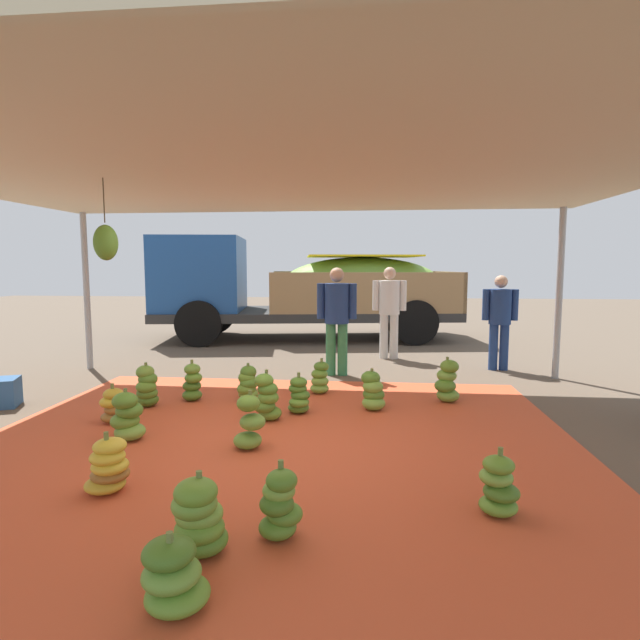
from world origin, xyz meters
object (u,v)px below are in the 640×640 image
at_px(crate_0, 0,393).
at_px(cargo_truck_main, 299,287).
at_px(banana_bunch_0, 447,382).
at_px(banana_bunch_5, 192,383).
at_px(banana_bunch_3, 113,407).
at_px(worker_2, 389,305).
at_px(banana_bunch_10, 108,467).
at_px(banana_bunch_13, 173,576).
at_px(banana_bunch_12, 280,505).
at_px(banana_bunch_6, 499,487).
at_px(banana_bunch_15, 127,418).
at_px(worker_0, 500,315).
at_px(banana_bunch_14, 373,392).
at_px(banana_bunch_8, 320,379).
at_px(banana_bunch_2, 248,384).
at_px(banana_bunch_11, 199,518).
at_px(banana_bunch_1, 147,387).
at_px(banana_bunch_4, 249,424).
at_px(banana_bunch_9, 267,399).
at_px(banana_bunch_7, 299,396).
at_px(worker_1, 337,313).

bearing_deg(crate_0, cargo_truck_main, 65.23).
bearing_deg(banana_bunch_0, banana_bunch_5, -175.45).
height_order(banana_bunch_3, worker_2, worker_2).
distance_m(banana_bunch_10, banana_bunch_13, 1.60).
xyz_separation_m(worker_2, crate_0, (-4.91, -3.78, -0.83)).
relative_size(banana_bunch_5, banana_bunch_12, 1.04).
relative_size(banana_bunch_6, banana_bunch_15, 0.91).
bearing_deg(worker_2, worker_0, -25.98).
xyz_separation_m(banana_bunch_5, banana_bunch_14, (2.31, -0.19, -0.00)).
height_order(banana_bunch_8, worker_0, worker_0).
xyz_separation_m(banana_bunch_0, banana_bunch_2, (-2.54, -0.20, -0.04)).
bearing_deg(banana_bunch_15, banana_bunch_0, 27.60).
bearing_deg(banana_bunch_2, crate_0, -169.65).
bearing_deg(banana_bunch_10, worker_2, 68.41).
bearing_deg(crate_0, banana_bunch_3, -16.07).
bearing_deg(banana_bunch_13, cargo_truck_main, 94.27).
distance_m(banana_bunch_15, worker_2, 5.58).
bearing_deg(banana_bunch_11, banana_bunch_15, 126.40).
bearing_deg(banana_bunch_1, banana_bunch_8, 23.37).
distance_m(banana_bunch_4, cargo_truck_main, 7.42).
height_order(banana_bunch_9, banana_bunch_15, banana_bunch_9).
distance_m(banana_bunch_1, banana_bunch_11, 3.48).
xyz_separation_m(banana_bunch_0, banana_bunch_11, (-2.00, -3.64, -0.02)).
distance_m(banana_bunch_7, banana_bunch_10, 2.48).
xyz_separation_m(banana_bunch_2, banana_bunch_4, (0.43, -1.67, 0.02)).
distance_m(worker_1, crate_0, 4.68).
relative_size(banana_bunch_7, banana_bunch_14, 0.97).
height_order(banana_bunch_4, banana_bunch_13, banana_bunch_4).
xyz_separation_m(banana_bunch_13, cargo_truck_main, (-0.72, 9.58, 1.07)).
bearing_deg(banana_bunch_7, crate_0, -179.05).
xyz_separation_m(banana_bunch_9, banana_bunch_11, (0.13, -2.62, -0.02)).
bearing_deg(banana_bunch_14, banana_bunch_3, -164.32).
bearing_deg(crate_0, banana_bunch_10, -39.72).
relative_size(banana_bunch_1, worker_0, 0.35).
xyz_separation_m(banana_bunch_2, banana_bunch_9, (0.42, -0.82, 0.04)).
relative_size(banana_bunch_7, banana_bunch_15, 0.93).
height_order(worker_0, crate_0, worker_0).
relative_size(banana_bunch_7, worker_2, 0.29).
relative_size(banana_bunch_10, worker_0, 0.30).
height_order(banana_bunch_8, banana_bunch_11, banana_bunch_11).
relative_size(banana_bunch_8, banana_bunch_13, 1.12).
distance_m(banana_bunch_8, banana_bunch_12, 3.68).
height_order(banana_bunch_4, banana_bunch_7, banana_bunch_4).
height_order(banana_bunch_5, crate_0, banana_bunch_5).
relative_size(banana_bunch_1, banana_bunch_2, 1.14).
relative_size(banana_bunch_12, cargo_truck_main, 0.07).
xyz_separation_m(banana_bunch_4, worker_1, (0.60, 3.36, 0.75)).
bearing_deg(crate_0, banana_bunch_5, 12.18).
distance_m(banana_bunch_1, worker_0, 5.64).
relative_size(banana_bunch_3, banana_bunch_15, 0.85).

